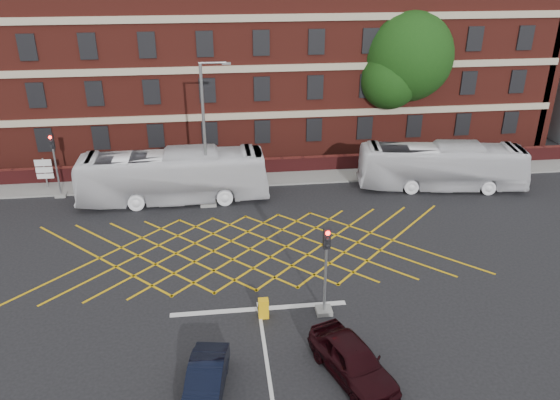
{
  "coord_description": "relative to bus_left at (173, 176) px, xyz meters",
  "views": [
    {
      "loc": [
        -1.54,
        -23.89,
        14.86
      ],
      "look_at": [
        1.57,
        1.5,
        3.08
      ],
      "focal_mm": 35.0,
      "sensor_mm": 36.0,
      "label": 1
    }
  ],
  "objects": [
    {
      "name": "bus_left",
      "position": [
        0.0,
        0.0,
        0.0
      ],
      "size": [
        12.09,
        2.96,
        3.36
      ],
      "primitive_type": "imported",
      "rotation": [
        0.0,
        0.0,
        1.58
      ],
      "color": "white",
      "rests_on": "ground"
    },
    {
      "name": "boundary_wall",
      "position": [
        4.38,
        4.02,
        -1.13
      ],
      "size": [
        56.0,
        0.5,
        1.1
      ],
      "primitive_type": "cube",
      "color": "#4C1415",
      "rests_on": "ground"
    },
    {
      "name": "ground",
      "position": [
        4.38,
        -8.98,
        -1.68
      ],
      "size": [
        120.0,
        120.0,
        0.0
      ],
      "primitive_type": "plane",
      "color": "black",
      "rests_on": "ground"
    },
    {
      "name": "direction_signs",
      "position": [
        -8.74,
        2.91,
        -0.3
      ],
      "size": [
        1.1,
        0.16,
        2.2
      ],
      "color": "gray",
      "rests_on": "ground"
    },
    {
      "name": "stop_line",
      "position": [
        4.38,
        -12.48,
        -1.67
      ],
      "size": [
        8.0,
        0.3,
        0.02
      ],
      "primitive_type": "cube",
      "color": "silver",
      "rests_on": "ground"
    },
    {
      "name": "utility_cabinet",
      "position": [
        4.53,
        -13.09,
        -1.22
      ],
      "size": [
        0.45,
        0.36,
        0.93
      ],
      "primitive_type": "cube",
      "color": "#ECAF0D",
      "rests_on": "ground"
    },
    {
      "name": "box_junction_hatching",
      "position": [
        4.38,
        -6.98,
        -1.67
      ],
      "size": [
        8.22,
        8.22,
        0.02
      ],
      "primitive_type": "cube",
      "rotation": [
        0.0,
        0.0,
        0.79
      ],
      "color": "#CC990C",
      "rests_on": "ground"
    },
    {
      "name": "bus_right",
      "position": [
        17.86,
        -0.1,
        -0.13
      ],
      "size": [
        11.39,
        4.22,
        3.1
      ],
      "primitive_type": "imported",
      "rotation": [
        0.0,
        0.0,
        1.42
      ],
      "color": "silver",
      "rests_on": "ground"
    },
    {
      "name": "traffic_light_far",
      "position": [
        -7.53,
        1.54,
        0.09
      ],
      "size": [
        0.7,
        0.7,
        4.27
      ],
      "color": "slate",
      "rests_on": "ground"
    },
    {
      "name": "victorian_building",
      "position": [
        4.62,
        13.02,
        6.16
      ],
      "size": [
        51.0,
        12.17,
        20.4
      ],
      "color": "maroon",
      "rests_on": "ground"
    },
    {
      "name": "deciduous_tree",
      "position": [
        17.51,
        7.77,
        5.35
      ],
      "size": [
        7.33,
        6.93,
        11.0
      ],
      "color": "black",
      "rests_on": "ground"
    },
    {
      "name": "car_navy",
      "position": [
        2.01,
        -17.41,
        -1.06
      ],
      "size": [
        1.88,
        3.89,
        1.23
      ],
      "primitive_type": "imported",
      "rotation": [
        0.0,
        0.0,
        -0.16
      ],
      "color": "black",
      "rests_on": "ground"
    },
    {
      "name": "traffic_light_near",
      "position": [
        7.25,
        -13.1,
        0.09
      ],
      "size": [
        0.7,
        0.7,
        4.27
      ],
      "color": "slate",
      "rests_on": "ground"
    },
    {
      "name": "far_pavement",
      "position": [
        4.38,
        3.02,
        -1.62
      ],
      "size": [
        60.0,
        3.0,
        0.12
      ],
      "primitive_type": "cube",
      "color": "slate",
      "rests_on": "ground"
    },
    {
      "name": "street_lamp",
      "position": [
        2.21,
        -0.94,
        1.42
      ],
      "size": [
        2.25,
        1.0,
        9.0
      ],
      "color": "slate",
      "rests_on": "ground"
    },
    {
      "name": "car_maroon",
      "position": [
        7.53,
        -17.14,
        -0.93
      ],
      "size": [
        3.16,
        4.74,
        1.5
      ],
      "primitive_type": "imported",
      "rotation": [
        0.0,
        0.0,
        0.35
      ],
      "color": "black",
      "rests_on": "ground"
    }
  ]
}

